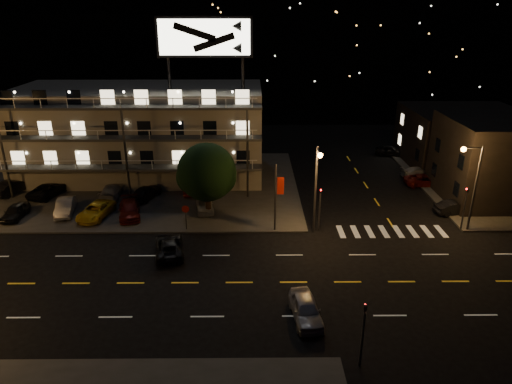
{
  "coord_description": "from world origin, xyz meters",
  "views": [
    {
      "loc": [
        2.97,
        -28.69,
        18.67
      ],
      "look_at": [
        3.3,
        8.0,
        3.98
      ],
      "focal_mm": 32.0,
      "sensor_mm": 36.0,
      "label": 1
    }
  ],
  "objects_px": {
    "lot_car_7": "(112,191)",
    "road_car_east": "(306,309)",
    "side_car_0": "(456,208)",
    "road_car_west": "(169,246)",
    "lot_car_2": "(96,211)",
    "tree": "(206,174)",
    "lot_car_4": "(205,204)"
  },
  "relations": [
    {
      "from": "lot_car_4",
      "to": "road_car_west",
      "type": "bearing_deg",
      "value": -114.11
    },
    {
      "from": "tree",
      "to": "road_car_west",
      "type": "height_order",
      "value": "tree"
    },
    {
      "from": "lot_car_2",
      "to": "road_car_west",
      "type": "bearing_deg",
      "value": -29.29
    },
    {
      "from": "tree",
      "to": "side_car_0",
      "type": "bearing_deg",
      "value": 1.11
    },
    {
      "from": "road_car_east",
      "to": "tree",
      "type": "bearing_deg",
      "value": 110.11
    },
    {
      "from": "lot_car_4",
      "to": "road_car_west",
      "type": "distance_m",
      "value": 8.63
    },
    {
      "from": "lot_car_7",
      "to": "road_car_west",
      "type": "xyz_separation_m",
      "value": [
        8.09,
        -11.94,
        -0.18
      ]
    },
    {
      "from": "tree",
      "to": "road_car_west",
      "type": "distance_m",
      "value": 8.44
    },
    {
      "from": "lot_car_7",
      "to": "road_car_east",
      "type": "bearing_deg",
      "value": 128.12
    },
    {
      "from": "side_car_0",
      "to": "lot_car_2",
      "type": "bearing_deg",
      "value": 83.73
    },
    {
      "from": "road_car_east",
      "to": "road_car_west",
      "type": "relative_size",
      "value": 0.89
    },
    {
      "from": "lot_car_4",
      "to": "road_car_east",
      "type": "height_order",
      "value": "lot_car_4"
    },
    {
      "from": "tree",
      "to": "lot_car_2",
      "type": "height_order",
      "value": "tree"
    },
    {
      "from": "tree",
      "to": "lot_car_4",
      "type": "distance_m",
      "value": 3.85
    },
    {
      "from": "lot_car_2",
      "to": "side_car_0",
      "type": "bearing_deg",
      "value": 11.85
    },
    {
      "from": "tree",
      "to": "lot_car_7",
      "type": "xyz_separation_m",
      "value": [
        -10.62,
        4.83,
        -3.6
      ]
    },
    {
      "from": "road_car_west",
      "to": "lot_car_4",
      "type": "bearing_deg",
      "value": -114.97
    },
    {
      "from": "side_car_0",
      "to": "road_car_west",
      "type": "relative_size",
      "value": 0.86
    },
    {
      "from": "lot_car_7",
      "to": "side_car_0",
      "type": "relative_size",
      "value": 1.17
    },
    {
      "from": "lot_car_2",
      "to": "road_car_west",
      "type": "relative_size",
      "value": 1.0
    },
    {
      "from": "lot_car_2",
      "to": "road_car_east",
      "type": "distance_m",
      "value": 24.02
    },
    {
      "from": "lot_car_4",
      "to": "tree",
      "type": "bearing_deg",
      "value": -80.83
    },
    {
      "from": "lot_car_2",
      "to": "tree",
      "type": "bearing_deg",
      "value": 12.06
    },
    {
      "from": "side_car_0",
      "to": "road_car_east",
      "type": "height_order",
      "value": "road_car_east"
    },
    {
      "from": "lot_car_4",
      "to": "side_car_0",
      "type": "xyz_separation_m",
      "value": [
        24.68,
        -0.79,
        -0.16
      ]
    },
    {
      "from": "tree",
      "to": "road_car_west",
      "type": "relative_size",
      "value": 1.51
    },
    {
      "from": "lot_car_2",
      "to": "side_car_0",
      "type": "distance_m",
      "value": 34.95
    },
    {
      "from": "lot_car_4",
      "to": "side_car_0",
      "type": "distance_m",
      "value": 24.69
    },
    {
      "from": "tree",
      "to": "lot_car_4",
      "type": "bearing_deg",
      "value": 109.29
    },
    {
      "from": "lot_car_7",
      "to": "side_car_0",
      "type": "height_order",
      "value": "lot_car_7"
    },
    {
      "from": "lot_car_2",
      "to": "road_car_east",
      "type": "xyz_separation_m",
      "value": [
        18.41,
        -15.42,
        -0.09
      ]
    },
    {
      "from": "lot_car_7",
      "to": "lot_car_4",
      "type": "bearing_deg",
      "value": 157.02
    }
  ]
}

